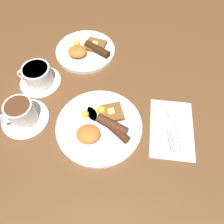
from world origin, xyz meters
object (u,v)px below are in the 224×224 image
Objects in this scene: knife at (169,130)px; breakfast_plate_far at (86,50)px; breakfast_plate_near at (100,125)px; teacup_near at (22,114)px; spoon at (173,117)px; teacup_far at (38,76)px.

breakfast_plate_far is at bearing 34.19° from knife.
knife is (0.22, -0.01, -0.01)m from breakfast_plate_near.
spoon is (0.48, 0.01, -0.03)m from teacup_near.
teacup_far reaches higher than spoon.
breakfast_plate_near is 1.66× the size of knife.
teacup_near is 0.93× the size of knife.
breakfast_plate_far is 1.42× the size of knife.
teacup_near is (-0.24, 0.03, 0.02)m from breakfast_plate_near.
teacup_near is 0.16m from teacup_far.
teacup_near reaches higher than spoon.
teacup_near is at bearing 174.04° from breakfast_plate_near.
spoon is at bearing -27.58° from knife.
breakfast_plate_near is 0.22m from knife.
breakfast_plate_near is at bearing -5.96° from teacup_near.
knife is at bearing -23.26° from teacup_far.
knife is at bearing 151.56° from spoon.
knife is 1.05× the size of spoon.
teacup_near is at bearing -96.98° from teacup_far.
breakfast_plate_near is 1.74× the size of spoon.
teacup_far is at bearing -135.09° from breakfast_plate_far.
breakfast_plate_far is 1.53× the size of teacup_near.
teacup_far is (0.02, 0.15, -0.00)m from teacup_near.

